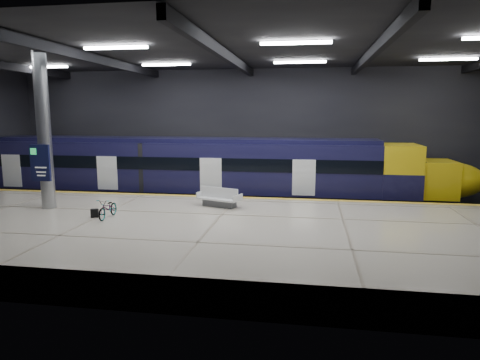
# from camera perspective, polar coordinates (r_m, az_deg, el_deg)

# --- Properties ---
(ground) EXTENTS (30.00, 30.00, 0.00)m
(ground) POSITION_cam_1_polar(r_m,az_deg,el_deg) (19.40, -1.78, -7.09)
(ground) COLOR black
(ground) RESTS_ON ground
(room_shell) EXTENTS (30.10, 16.10, 8.05)m
(room_shell) POSITION_cam_1_polar(r_m,az_deg,el_deg) (18.65, -1.87, 10.06)
(room_shell) COLOR black
(room_shell) RESTS_ON ground
(platform) EXTENTS (30.00, 11.00, 1.10)m
(platform) POSITION_cam_1_polar(r_m,az_deg,el_deg) (16.89, -3.43, -7.59)
(platform) COLOR beige
(platform) RESTS_ON ground
(safety_strip) EXTENTS (30.00, 0.40, 0.01)m
(safety_strip) POSITION_cam_1_polar(r_m,az_deg,el_deg) (21.77, -0.40, -2.32)
(safety_strip) COLOR gold
(safety_strip) RESTS_ON platform
(rails) EXTENTS (30.00, 1.52, 0.16)m
(rails) POSITION_cam_1_polar(r_m,az_deg,el_deg) (24.63, 0.68, -3.43)
(rails) COLOR gray
(rails) RESTS_ON ground
(train) EXTENTS (29.40, 2.84, 3.79)m
(train) POSITION_cam_1_polar(r_m,az_deg,el_deg) (24.88, -5.88, 1.27)
(train) COLOR black
(train) RESTS_ON ground
(bench) EXTENTS (2.17, 1.47, 0.89)m
(bench) POSITION_cam_1_polar(r_m,az_deg,el_deg) (19.62, -2.77, -2.66)
(bench) COLOR #595B60
(bench) RESTS_ON platform
(bicycle) EXTENTS (0.57, 1.57, 0.82)m
(bicycle) POSITION_cam_1_polar(r_m,az_deg,el_deg) (18.28, -17.18, -3.60)
(bicycle) COLOR #99999E
(bicycle) RESTS_ON platform
(pannier_bag) EXTENTS (0.34, 0.26, 0.35)m
(pannier_bag) POSITION_cam_1_polar(r_m,az_deg,el_deg) (18.60, -18.81, -4.21)
(pannier_bag) COLOR black
(pannier_bag) RESTS_ON platform
(info_column) EXTENTS (0.90, 0.78, 6.90)m
(info_column) POSITION_cam_1_polar(r_m,az_deg,el_deg) (20.83, -24.70, 5.67)
(info_column) COLOR #9EA0A5
(info_column) RESTS_ON platform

